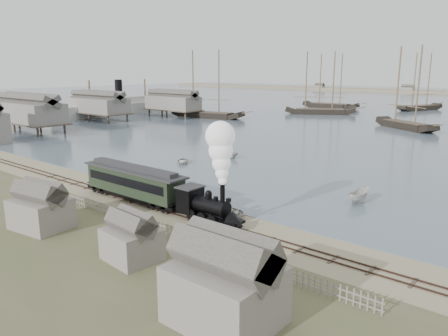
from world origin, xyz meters
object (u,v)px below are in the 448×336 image
Objects in this scene: locomotive at (216,180)px; beached_dinghy at (230,212)px; passenger_coach at (134,182)px; steamship at (119,97)px.

beached_dinghy is (-0.81, 2.98, -3.99)m from locomotive.
passenger_coach is (-12.18, 0.00, -2.15)m from locomotive.
beached_dinghy is (11.37, 2.98, -1.84)m from passenger_coach.
steamship is (-90.99, 57.49, 1.19)m from locomotive.
locomotive is 0.65× the size of passenger_coach.
beached_dinghy is 105.50m from steamship.
steamship is (-78.81, 57.49, 3.35)m from passenger_coach.
locomotive is 107.64m from steamship.
passenger_coach is at bearing 102.74° from beached_dinghy.
passenger_coach is 11.90m from beached_dinghy.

